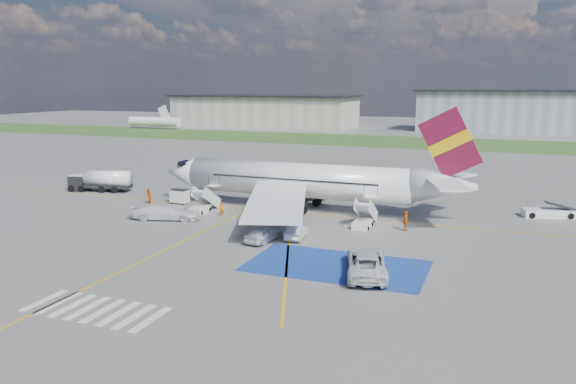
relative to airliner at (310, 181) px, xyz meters
name	(u,v)px	position (x,y,z in m)	size (l,w,h in m)	color
ground	(244,240)	(-1.51, -14.00, -3.39)	(400.00, 400.00, 0.00)	#60605E
grass_strip	(412,142)	(-1.51, 81.00, -3.39)	(400.00, 30.00, 0.01)	#2D4C1E
taxiway_line_main	(291,213)	(-1.51, -2.00, -3.39)	(120.00, 0.20, 0.01)	gold
taxiway_line_cross	(131,266)	(-6.51, -24.00, -3.39)	(0.20, 60.00, 0.01)	gold
taxiway_line_diag	(291,213)	(-1.51, -2.00, -3.39)	(0.20, 60.00, 0.01)	gold
staging_box	(336,266)	(8.49, -18.00, -3.39)	(14.00, 8.00, 0.01)	navy
crosswalk	(95,310)	(-3.31, -32.00, -3.39)	(9.00, 4.00, 0.01)	silver
terminal_west	(265,111)	(-56.51, 116.00, 1.61)	(60.00, 22.00, 10.00)	#A09A8A
terminal_centre	(502,112)	(18.49, 121.00, 2.61)	(48.00, 18.00, 12.00)	gray
airliner	(310,181)	(0.00, 0.00, 0.00)	(36.81, 32.95, 11.92)	white
airstairs_fwd	(201,207)	(-11.01, -5.30, -2.77)	(1.90, 5.20, 3.60)	white
airstairs_aft	(363,221)	(7.49, -5.30, -2.77)	(1.90, 5.20, 3.60)	white
fuel_tanker	(101,182)	(-29.77, 0.68, -2.20)	(8.55, 3.92, 2.83)	black
gpu_cart	(180,197)	(-15.76, -2.20, -2.62)	(2.13, 1.43, 1.72)	white
belt_loader	(549,213)	(25.10, 6.22, -2.97)	(5.91, 3.40, 1.71)	white
car_silver_a	(263,233)	(0.28, -13.72, -2.64)	(1.78, 4.42, 1.51)	silver
car_silver_b	(297,231)	(2.79, -11.59, -2.72)	(1.43, 4.09, 1.35)	#AAACB1
van_white_a	(367,258)	(11.08, -18.79, -2.23)	(2.87, 6.22, 2.33)	silver
van_white_b	(166,210)	(-12.71, -9.77, -2.34)	(2.19, 5.38, 2.11)	silver
crew_fwd	(222,209)	(-7.93, -6.20, -2.61)	(0.57, 0.37, 1.56)	orange
crew_nose	(149,196)	(-19.12, -3.70, -2.48)	(0.89, 0.69, 1.83)	#EE550C
crew_aft	(406,221)	(11.69, -5.16, -2.41)	(1.15, 0.48, 1.97)	orange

